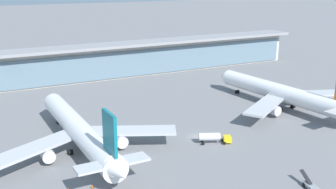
{
  "coord_description": "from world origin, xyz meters",
  "views": [
    {
      "loc": [
        -56.77,
        -90.88,
        42.83
      ],
      "look_at": [
        0.0,
        17.35,
        7.74
      ],
      "focal_mm": 43.93,
      "sensor_mm": 36.0,
      "label": 1
    }
  ],
  "objects_px": {
    "safety_cone_charlie": "(92,186)",
    "airliner_left_stand": "(80,131)",
    "safety_cone_alpha": "(68,189)",
    "service_truck_near_nose_yellow": "(213,137)",
    "service_truck_by_tail_grey": "(312,186)",
    "safety_cone_delta": "(123,177)",
    "airliner_centre_stand": "(284,94)"
  },
  "relations": [
    {
      "from": "airliner_left_stand",
      "to": "safety_cone_alpha",
      "type": "xyz_separation_m",
      "value": [
        -8.19,
        -19.15,
        -4.99
      ]
    },
    {
      "from": "airliner_centre_stand",
      "to": "safety_cone_alpha",
      "type": "xyz_separation_m",
      "value": [
        -78.34,
        -21.25,
        -4.99
      ]
    },
    {
      "from": "safety_cone_charlie",
      "to": "airliner_left_stand",
      "type": "bearing_deg",
      "value": 80.52
    },
    {
      "from": "airliner_centre_stand",
      "to": "service_truck_near_nose_yellow",
      "type": "height_order",
      "value": "airliner_centre_stand"
    },
    {
      "from": "safety_cone_delta",
      "to": "service_truck_near_nose_yellow",
      "type": "bearing_deg",
      "value": 14.38
    },
    {
      "from": "airliner_centre_stand",
      "to": "service_truck_near_nose_yellow",
      "type": "relative_size",
      "value": 7.23
    },
    {
      "from": "airliner_left_stand",
      "to": "airliner_centre_stand",
      "type": "relative_size",
      "value": 1.0
    },
    {
      "from": "service_truck_by_tail_grey",
      "to": "safety_cone_delta",
      "type": "distance_m",
      "value": 40.23
    },
    {
      "from": "service_truck_near_nose_yellow",
      "to": "safety_cone_delta",
      "type": "bearing_deg",
      "value": -165.62
    },
    {
      "from": "service_truck_by_tail_grey",
      "to": "safety_cone_charlie",
      "type": "bearing_deg",
      "value": 151.18
    },
    {
      "from": "airliner_centre_stand",
      "to": "safety_cone_delta",
      "type": "relative_size",
      "value": 90.38
    },
    {
      "from": "airliner_centre_stand",
      "to": "safety_cone_alpha",
      "type": "relative_size",
      "value": 90.38
    },
    {
      "from": "service_truck_near_nose_yellow",
      "to": "safety_cone_alpha",
      "type": "height_order",
      "value": "service_truck_near_nose_yellow"
    },
    {
      "from": "service_truck_by_tail_grey",
      "to": "safety_cone_delta",
      "type": "bearing_deg",
      "value": 145.14
    },
    {
      "from": "airliner_centre_stand",
      "to": "safety_cone_charlie",
      "type": "relative_size",
      "value": 90.38
    },
    {
      "from": "airliner_left_stand",
      "to": "safety_cone_charlie",
      "type": "relative_size",
      "value": 90.14
    },
    {
      "from": "service_truck_by_tail_grey",
      "to": "airliner_centre_stand",
      "type": "bearing_deg",
      "value": 53.22
    },
    {
      "from": "safety_cone_delta",
      "to": "safety_cone_charlie",
      "type": "bearing_deg",
      "value": -173.36
    },
    {
      "from": "airliner_centre_stand",
      "to": "safety_cone_delta",
      "type": "bearing_deg",
      "value": -162.02
    },
    {
      "from": "safety_cone_charlie",
      "to": "safety_cone_delta",
      "type": "bearing_deg",
      "value": 6.64
    },
    {
      "from": "airliner_centre_stand",
      "to": "safety_cone_alpha",
      "type": "bearing_deg",
      "value": -164.82
    },
    {
      "from": "airliner_centre_stand",
      "to": "service_truck_near_nose_yellow",
      "type": "xyz_separation_m",
      "value": [
        -37.47,
        -14.13,
        -3.6
      ]
    },
    {
      "from": "safety_cone_alpha",
      "to": "safety_cone_delta",
      "type": "height_order",
      "value": "same"
    },
    {
      "from": "safety_cone_alpha",
      "to": "airliner_left_stand",
      "type": "bearing_deg",
      "value": 66.84
    },
    {
      "from": "safety_cone_charlie",
      "to": "service_truck_near_nose_yellow",
      "type": "bearing_deg",
      "value": 12.86
    },
    {
      "from": "service_truck_near_nose_yellow",
      "to": "safety_cone_alpha",
      "type": "distance_m",
      "value": 41.51
    },
    {
      "from": "airliner_left_stand",
      "to": "safety_cone_charlie",
      "type": "xyz_separation_m",
      "value": [
        -3.38,
        -20.26,
        -4.99
      ]
    },
    {
      "from": "safety_cone_alpha",
      "to": "safety_cone_delta",
      "type": "relative_size",
      "value": 1.0
    },
    {
      "from": "airliner_left_stand",
      "to": "airliner_centre_stand",
      "type": "height_order",
      "value": "same"
    },
    {
      "from": "service_truck_by_tail_grey",
      "to": "safety_cone_charlie",
      "type": "distance_m",
      "value": 45.96
    },
    {
      "from": "airliner_centre_stand",
      "to": "safety_cone_alpha",
      "type": "distance_m",
      "value": 81.33
    },
    {
      "from": "safety_cone_alpha",
      "to": "service_truck_near_nose_yellow",
      "type": "bearing_deg",
      "value": 9.89
    }
  ]
}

